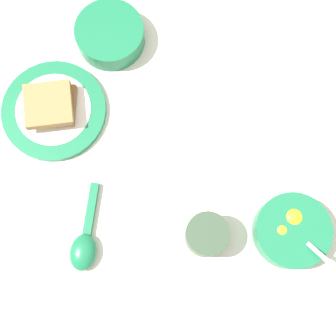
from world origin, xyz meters
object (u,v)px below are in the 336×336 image
Objects in this scene: soup_spoon at (85,244)px; congee_bowl at (110,34)px; toast_sandwich at (50,105)px; egg_bowl at (292,231)px; drinking_cup at (207,235)px; toast_plate at (54,110)px.

soup_spoon is 1.21× the size of congee_bowl.
soup_spoon is at bearing 6.42° from toast_sandwich.
egg_bowl reaches higher than drinking_cup.
toast_plate is 0.02m from toast_sandwich.
toast_sandwich is at bearing -139.09° from drinking_cup.
congee_bowl is at bearing -164.10° from drinking_cup.
toast_sandwich is at bearing -167.32° from toast_plate.
toast_sandwich reaches higher than congee_bowl.
toast_plate is at bearing 12.68° from toast_sandwich.
egg_bowl is at bearing 53.11° from toast_plate.
congee_bowl is (-0.13, 0.13, 0.02)m from toast_plate.
egg_bowl is 0.49m from toast_plate.
egg_bowl is 0.15m from drinking_cup.
drinking_cup reaches higher than soup_spoon.
soup_spoon reaches higher than toast_plate.
egg_bowl is at bearing 32.03° from congee_bowl.
toast_sandwich is at bearing -127.08° from egg_bowl.
toast_sandwich is 0.26m from soup_spoon.
congee_bowl is 0.42m from drinking_cup.
toast_sandwich is 1.33× the size of drinking_cup.
drinking_cup is (0.41, 0.12, 0.01)m from congee_bowl.
congee_bowl is (-0.13, 0.13, -0.01)m from toast_sandwich.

